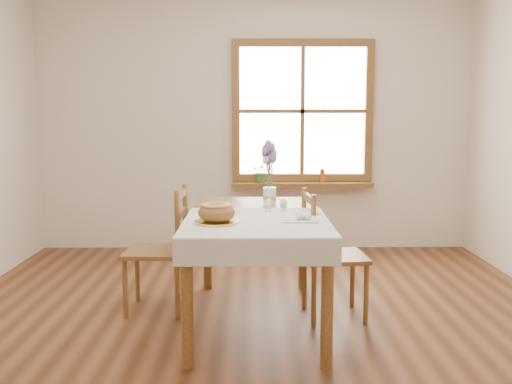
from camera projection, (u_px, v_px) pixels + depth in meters
ground at (256, 337)px, 3.65m from camera, size 5.00×5.00×0.00m
room_walls at (256, 66)px, 3.42m from camera, size 4.60×5.10×2.65m
window at (302, 111)px, 5.91m from camera, size 1.46×0.08×1.46m
window_sill at (302, 185)px, 5.94m from camera, size 1.46×0.20×0.05m
dining_table at (256, 226)px, 3.86m from camera, size 0.90×1.60×0.75m
table_linen at (256, 222)px, 3.55m from camera, size 0.91×0.99×0.01m
chair_left at (156, 250)px, 4.10m from camera, size 0.46×0.44×0.91m
chair_right at (335, 254)px, 3.98m from camera, size 0.47×0.45×0.90m
bread_plate at (217, 222)px, 3.47m from camera, size 0.33×0.33×0.01m
bread_loaf at (217, 211)px, 3.46m from camera, size 0.23×0.23×0.12m
egg_napkin at (299, 220)px, 3.55m from camera, size 0.24×0.21×0.01m
eggs at (299, 216)px, 3.55m from camera, size 0.18×0.17×0.04m
salt_shaker at (268, 205)px, 3.88m from camera, size 0.06×0.06×0.09m
pepper_shaker at (283, 205)px, 3.91m from camera, size 0.05×0.05×0.09m
flower_vase at (270, 196)px, 4.31m from camera, size 0.11×0.11×0.11m
lavender_bouquet at (270, 167)px, 4.28m from camera, size 0.18×0.18×0.33m
potted_plant at (262, 174)px, 5.92m from camera, size 0.27×0.28×0.17m
amber_bottle at (322, 175)px, 5.93m from camera, size 0.06×0.06×0.15m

